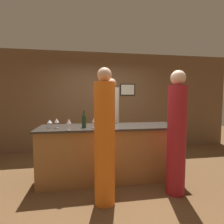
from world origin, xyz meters
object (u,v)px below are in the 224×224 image
bartender (111,124)px  guest_0 (176,136)px  wine_bottle_0 (84,121)px  guest_1 (105,141)px

bartender → guest_0: bearing=118.3°
bartender → wine_bottle_0: bearing=53.7°
bartender → wine_bottle_0: bartender is taller
guest_0 → wine_bottle_0: 1.54m
guest_0 → guest_1: guest_0 is taller
guest_1 → guest_0: bearing=4.1°
bartender → wine_bottle_0: 1.07m
guest_1 → wine_bottle_0: bearing=112.2°
bartender → wine_bottle_0: size_ratio=6.54×
wine_bottle_0 → guest_0: bearing=-23.5°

